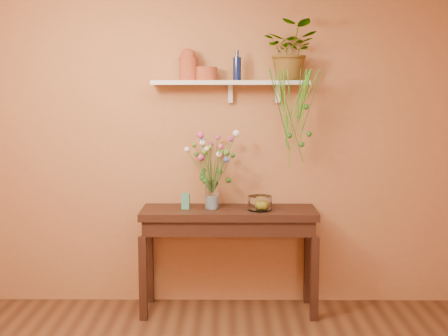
{
  "coord_description": "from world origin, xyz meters",
  "views": [
    {
      "loc": [
        0.04,
        -3.0,
        1.87
      ],
      "look_at": [
        0.0,
        1.55,
        1.25
      ],
      "focal_mm": 46.77,
      "sensor_mm": 36.0,
      "label": 1
    }
  ],
  "objects_px": {
    "spider_plant": "(292,51)",
    "glass_vase": "(212,197)",
    "sideboard": "(229,224)",
    "bouquet": "(212,154)",
    "terracotta_jug": "(188,65)",
    "blue_bottle": "(237,68)",
    "glass_bowl": "(260,204)"
  },
  "relations": [
    {
      "from": "blue_bottle",
      "to": "glass_bowl",
      "type": "height_order",
      "value": "blue_bottle"
    },
    {
      "from": "blue_bottle",
      "to": "glass_vase",
      "type": "distance_m",
      "value": 1.08
    },
    {
      "from": "bouquet",
      "to": "sideboard",
      "type": "bearing_deg",
      "value": -14.11
    },
    {
      "from": "spider_plant",
      "to": "bouquet",
      "type": "xyz_separation_m",
      "value": [
        -0.65,
        -0.06,
        -0.85
      ]
    },
    {
      "from": "blue_bottle",
      "to": "glass_vase",
      "type": "relative_size",
      "value": 1.05
    },
    {
      "from": "blue_bottle",
      "to": "spider_plant",
      "type": "relative_size",
      "value": 0.51
    },
    {
      "from": "bouquet",
      "to": "glass_bowl",
      "type": "xyz_separation_m",
      "value": [
        0.39,
        -0.08,
        -0.4
      ]
    },
    {
      "from": "bouquet",
      "to": "blue_bottle",
      "type": "bearing_deg",
      "value": 18.44
    },
    {
      "from": "sideboard",
      "to": "bouquet",
      "type": "height_order",
      "value": "bouquet"
    },
    {
      "from": "blue_bottle",
      "to": "bouquet",
      "type": "distance_m",
      "value": 0.74
    },
    {
      "from": "sideboard",
      "to": "spider_plant",
      "type": "bearing_deg",
      "value": 10.68
    },
    {
      "from": "spider_plant",
      "to": "bouquet",
      "type": "relative_size",
      "value": 0.9
    },
    {
      "from": "bouquet",
      "to": "terracotta_jug",
      "type": "bearing_deg",
      "value": 156.52
    },
    {
      "from": "terracotta_jug",
      "to": "spider_plant",
      "type": "height_order",
      "value": "spider_plant"
    },
    {
      "from": "blue_bottle",
      "to": "bouquet",
      "type": "height_order",
      "value": "blue_bottle"
    },
    {
      "from": "sideboard",
      "to": "terracotta_jug",
      "type": "xyz_separation_m",
      "value": [
        -0.33,
        0.12,
        1.31
      ]
    },
    {
      "from": "sideboard",
      "to": "blue_bottle",
      "type": "height_order",
      "value": "blue_bottle"
    },
    {
      "from": "glass_vase",
      "to": "bouquet",
      "type": "distance_m",
      "value": 0.35
    },
    {
      "from": "blue_bottle",
      "to": "glass_bowl",
      "type": "xyz_separation_m",
      "value": [
        0.19,
        -0.15,
        -1.1
      ]
    },
    {
      "from": "terracotta_jug",
      "to": "sideboard",
      "type": "bearing_deg",
      "value": -19.81
    },
    {
      "from": "glass_bowl",
      "to": "blue_bottle",
      "type": "bearing_deg",
      "value": 141.56
    },
    {
      "from": "spider_plant",
      "to": "glass_vase",
      "type": "xyz_separation_m",
      "value": [
        -0.65,
        -0.08,
        -1.2
      ]
    },
    {
      "from": "glass_vase",
      "to": "sideboard",
      "type": "bearing_deg",
      "value": -7.72
    },
    {
      "from": "sideboard",
      "to": "terracotta_jug",
      "type": "relative_size",
      "value": 5.57
    },
    {
      "from": "sideboard",
      "to": "terracotta_jug",
      "type": "bearing_deg",
      "value": 160.19
    },
    {
      "from": "terracotta_jug",
      "to": "glass_vase",
      "type": "relative_size",
      "value": 1.12
    },
    {
      "from": "terracotta_jug",
      "to": "blue_bottle",
      "type": "relative_size",
      "value": 1.06
    },
    {
      "from": "spider_plant",
      "to": "glass_bowl",
      "type": "bearing_deg",
      "value": -150.82
    },
    {
      "from": "glass_bowl",
      "to": "glass_vase",
      "type": "bearing_deg",
      "value": 170.49
    },
    {
      "from": "blue_bottle",
      "to": "glass_bowl",
      "type": "distance_m",
      "value": 1.13
    },
    {
      "from": "glass_vase",
      "to": "glass_bowl",
      "type": "xyz_separation_m",
      "value": [
        0.4,
        -0.07,
        -0.04
      ]
    },
    {
      "from": "bouquet",
      "to": "glass_bowl",
      "type": "relative_size",
      "value": 2.7
    }
  ]
}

